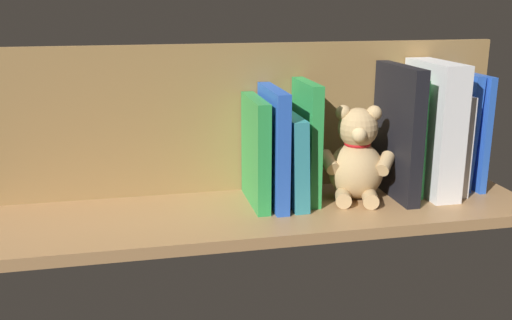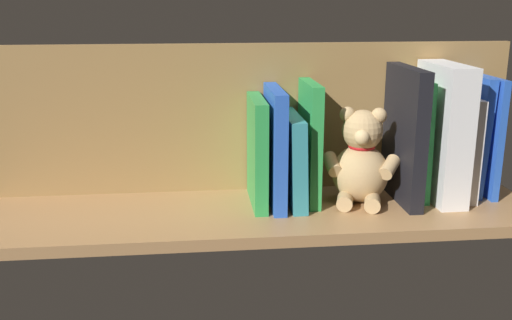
% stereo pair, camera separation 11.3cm
% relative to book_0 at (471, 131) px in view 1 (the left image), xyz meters
% --- Properties ---
extents(ground_plane, '(1.10, 0.29, 0.02)m').
position_rel_book_0_xyz_m(ground_plane, '(0.48, 0.05, -0.13)').
color(ground_plane, '#A87A4C').
extents(shelf_back_panel, '(1.10, 0.02, 0.31)m').
position_rel_book_0_xyz_m(shelf_back_panel, '(0.48, -0.08, 0.03)').
color(shelf_back_panel, olive).
rests_on(shelf_back_panel, ground_plane).
extents(book_0, '(0.01, 0.13, 0.24)m').
position_rel_book_0_xyz_m(book_0, '(0.00, 0.00, 0.00)').
color(book_0, blue).
rests_on(book_0, ground_plane).
extents(book_1, '(0.03, 0.12, 0.25)m').
position_rel_book_0_xyz_m(book_1, '(0.03, -0.01, 0.00)').
color(book_1, blue).
rests_on(book_1, ground_plane).
extents(book_2, '(0.02, 0.15, 0.21)m').
position_rel_book_0_xyz_m(book_2, '(0.06, 0.01, -0.02)').
color(book_2, silver).
rests_on(book_2, ground_plane).
extents(dictionary_thick_white, '(0.06, 0.18, 0.27)m').
position_rel_book_0_xyz_m(dictionary_thick_white, '(0.10, 0.02, 0.02)').
color(dictionary_thick_white, white).
rests_on(dictionary_thick_white, ground_plane).
extents(book_3, '(0.02, 0.14, 0.24)m').
position_rel_book_0_xyz_m(book_3, '(0.15, 0.00, -0.00)').
color(book_3, green).
rests_on(book_3, ground_plane).
extents(book_4, '(0.03, 0.19, 0.27)m').
position_rel_book_0_xyz_m(book_4, '(0.18, 0.03, 0.01)').
color(book_4, black).
rests_on(book_4, ground_plane).
extents(teddy_bear, '(0.15, 0.14, 0.19)m').
position_rel_book_0_xyz_m(teddy_bear, '(0.27, 0.03, -0.04)').
color(teddy_bear, tan).
rests_on(teddy_bear, ground_plane).
extents(book_5, '(0.02, 0.15, 0.24)m').
position_rel_book_0_xyz_m(book_5, '(0.37, 0.01, -0.00)').
color(book_5, green).
rests_on(book_5, ground_plane).
extents(book_6, '(0.03, 0.17, 0.18)m').
position_rel_book_0_xyz_m(book_6, '(0.41, 0.02, -0.03)').
color(book_6, teal).
rests_on(book_6, ground_plane).
extents(book_7, '(0.03, 0.17, 0.23)m').
position_rel_book_0_xyz_m(book_7, '(0.44, 0.02, -0.01)').
color(book_7, blue).
rests_on(book_7, ground_plane).
extents(book_8, '(0.03, 0.16, 0.21)m').
position_rel_book_0_xyz_m(book_8, '(0.48, 0.02, -0.02)').
color(book_8, green).
rests_on(book_8, ground_plane).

